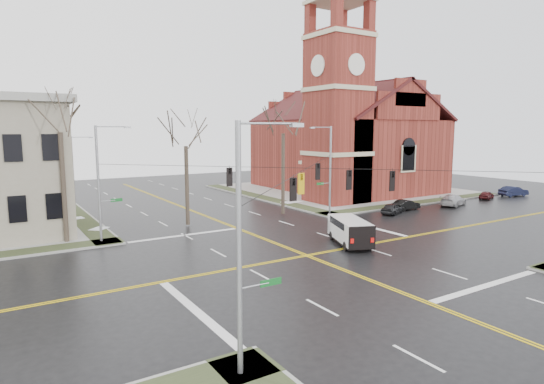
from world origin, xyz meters
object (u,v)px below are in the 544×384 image
church (343,132)px  parked_car_a (392,208)px  signal_pole_nw (101,180)px  tree_nw_near (186,141)px  cargo_van (349,229)px  signal_pole_ne (329,167)px  parked_car_b (406,205)px  parked_car_e (513,191)px  parked_car_d (486,195)px  signal_pole_sw (244,242)px  parked_car_c (453,200)px  tree_ne (283,128)px  tree_nw_far (60,125)px  streetlight_north_a (74,170)px  streetlight_north_b (51,160)px

church → parked_car_a: church is taller
signal_pole_nw → tree_nw_near: (7.92, 2.25, 2.87)m
church → cargo_van: church is taller
signal_pole_ne → parked_car_b: signal_pole_ne is taller
signal_pole_nw → signal_pole_ne: bearing=0.0°
parked_car_e → parked_car_a: bearing=101.9°
parked_car_d → parked_car_e: parked_car_e is taller
signal_pole_sw → parked_car_c: signal_pole_sw is taller
parked_car_d → tree_nw_near: 39.43m
signal_pole_ne → tree_nw_near: (-14.72, 2.25, 2.87)m
cargo_van → parked_car_e: cargo_van is taller
tree_ne → parked_car_c: bearing=-15.9°
signal_pole_nw → parked_car_c: 38.80m
parked_car_a → parked_car_d: (17.93, 0.81, -0.05)m
signal_pole_ne → tree_nw_far: tree_nw_far is taller
parked_car_c → tree_ne: (-20.05, 5.70, 8.31)m
church → tree_nw_near: (-28.17, -11.03, -0.61)m
tree_nw_far → tree_nw_near: bearing=5.1°
parked_car_c → parked_car_e: 13.37m
church → signal_pole_ne: bearing=-135.3°
cargo_van → parked_car_a: size_ratio=1.62×
signal_pole_ne → parked_car_e: bearing=-6.0°
parked_car_c → cargo_van: bearing=89.9°
tree_nw_far → parked_car_c: bearing=-6.8°
cargo_van → parked_car_b: (15.41, 7.93, -0.59)m
signal_pole_sw → cargo_van: bearing=37.7°
parked_car_d → tree_ne: bearing=61.2°
tree_ne → parked_car_a: bearing=-29.1°
signal_pole_ne → cargo_van: 13.06m
streetlight_north_a → streetlight_north_b: bearing=90.0°
parked_car_b → parked_car_d: parked_car_b is taller
church → signal_pole_ne: 19.22m
cargo_van → tree_nw_near: (-8.11, 12.86, 6.65)m
parked_car_d → tree_nw_far: 49.76m
signal_pole_sw → streetlight_north_a: (0.67, 39.50, -0.48)m
parked_car_b → parked_car_d: size_ratio=1.13×
signal_pole_nw → parked_car_d: 46.64m
church → parked_car_a: bearing=-114.6°
parked_car_a → signal_pole_ne: bearing=36.7°
parked_car_c → tree_nw_near: tree_nw_near is taller
cargo_van → streetlight_north_a: bearing=141.9°
cargo_van → streetlight_north_b: bearing=130.4°
signal_pole_sw → tree_nw_far: size_ratio=0.71×
streetlight_north_a → parked_car_d: streetlight_north_a is taller
streetlight_north_b → tree_ne: bearing=-62.8°
streetlight_north_a → tree_nw_near: (7.25, -14.25, 3.36)m
parked_car_b → tree_ne: 16.28m
church → tree_nw_far: church is taller
streetlight_north_b → streetlight_north_a: bearing=-90.0°
streetlight_north_a → tree_nw_far: tree_nw_far is taller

